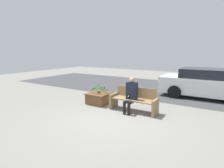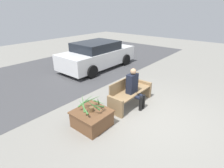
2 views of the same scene
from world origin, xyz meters
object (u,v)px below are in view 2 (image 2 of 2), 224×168
Objects in this scene: bench at (130,93)px; parked_car at (97,55)px; planter_box at (92,118)px; potted_plant at (91,104)px; person_seated at (134,86)px.

bench is 0.41× the size of parked_car.
planter_box is 5.18m from parked_car.
potted_plant is 0.16× the size of parked_car.
parked_car reaches higher than person_seated.
bench is 1.67m from potted_plant.
planter_box is at bearing 176.70° from bench.
parked_car is (3.82, 3.47, 0.01)m from potted_plant.
person_seated is at bearing -9.64° from planter_box.
parked_car is at bearing 42.14° from planter_box.
person_seated is (-0.04, -0.18, 0.28)m from bench.
potted_plant is at bearing 176.72° from bench.
potted_plant is at bearing -137.78° from parked_car.
parked_car reaches higher than potted_plant.
person_seated is 0.30× the size of parked_car.
bench is 0.34m from person_seated.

